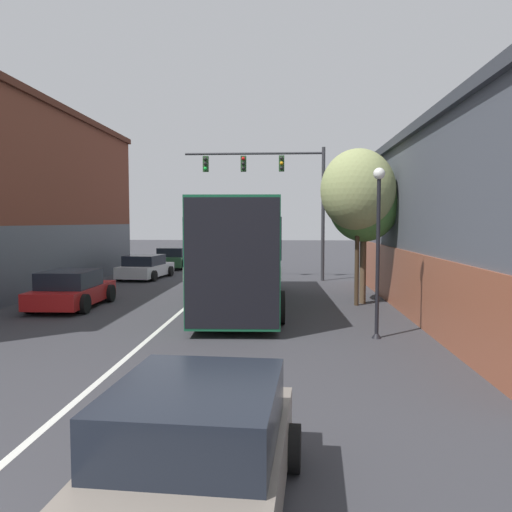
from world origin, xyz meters
TOP-DOWN VIEW (x-y plane):
  - lane_center_line at (0.00, 13.59)m, footprint 0.14×39.18m
  - bus at (1.99, 15.36)m, footprint 3.13×11.09m
  - hatchback_foreground at (2.63, 2.08)m, footprint 2.28×4.10m
  - parked_car_left_near at (-4.04, 14.42)m, footprint 2.11×4.02m
  - parked_car_left_mid at (-3.98, 23.58)m, footprint 2.42×4.19m
  - parked_car_left_far at (-3.84, 29.52)m, footprint 2.11×3.94m
  - traffic_signal_gantry at (3.16, 23.16)m, footprint 7.24×0.36m
  - street_lamp at (5.94, 10.33)m, footprint 0.30×0.30m
  - street_tree_near at (6.14, 15.50)m, footprint 2.68×2.42m
  - street_tree_far at (6.44, 16.01)m, footprint 2.63×2.37m

SIDE VIEW (x-z plane):
  - lane_center_line at x=0.00m, z-range 0.00..0.01m
  - parked_car_left_mid at x=-3.98m, z-range -0.03..1.24m
  - parked_car_left_near at x=-4.04m, z-range -0.03..1.31m
  - hatchback_foreground at x=2.63m, z-range -0.04..1.35m
  - parked_car_left_far at x=-3.84m, z-range -0.03..1.34m
  - bus at x=1.99m, z-range 0.22..3.96m
  - street_lamp at x=5.94m, z-range 0.28..4.72m
  - street_tree_far at x=6.44m, z-range 1.13..6.34m
  - street_tree_near at x=6.14m, z-range 1.35..7.02m
  - traffic_signal_gantry at x=3.16m, z-range 1.63..8.49m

